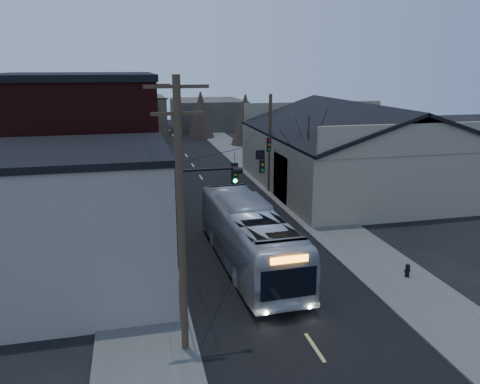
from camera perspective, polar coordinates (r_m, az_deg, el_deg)
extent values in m
plane|color=black|center=(18.21, 11.64, -21.49)|extent=(160.00, 160.00, 0.00)
cube|color=black|center=(44.92, -4.40, 1.23)|extent=(9.00, 110.00, 0.02)
cube|color=#474744|center=(44.42, -12.71, 0.80)|extent=(4.00, 110.00, 0.12)
cube|color=#474744|center=(46.31, 3.56, 1.73)|extent=(4.00, 110.00, 0.12)
cube|color=gray|center=(23.40, -18.48, -3.78)|extent=(8.00, 8.00, 7.00)
cube|color=black|center=(33.79, -18.87, 4.48)|extent=(10.00, 12.00, 10.00)
cube|color=#35312B|center=(49.73, -16.53, 6.11)|extent=(9.00, 14.00, 7.00)
cube|color=gray|center=(43.65, 13.75, 3.77)|extent=(16.00, 20.00, 5.00)
cube|color=black|center=(41.42, 9.07, 8.75)|extent=(8.16, 20.60, 2.86)
cube|color=black|center=(45.05, 18.65, 8.66)|extent=(8.16, 20.60, 2.86)
cube|color=#35312B|center=(78.50, -12.90, 9.08)|extent=(10.00, 12.00, 6.00)
cube|color=#35312B|center=(84.62, -3.98, 9.49)|extent=(12.00, 14.00, 5.00)
cone|color=black|center=(36.32, 8.19, 3.59)|extent=(0.40, 0.40, 7.20)
cylinder|color=#382B1E|center=(17.11, -7.19, -3.82)|extent=(0.28, 0.28, 10.50)
cube|color=#382B1E|center=(16.21, -7.77, 12.63)|extent=(2.20, 0.12, 0.12)
cylinder|color=#382B1E|center=(31.68, -10.16, 4.40)|extent=(0.28, 0.28, 10.00)
cube|color=#382B1E|center=(31.18, -10.55, 12.73)|extent=(2.20, 0.12, 0.12)
cylinder|color=#382B1E|center=(46.53, -11.25, 7.41)|extent=(0.28, 0.28, 9.50)
cube|color=#382B1E|center=(46.17, -11.53, 12.77)|extent=(2.20, 0.12, 0.12)
cylinder|color=#382B1E|center=(61.46, -11.82, 8.96)|extent=(0.28, 0.28, 9.00)
cube|color=#382B1E|center=(61.17, -12.03, 12.78)|extent=(2.20, 0.12, 0.12)
cylinder|color=#382B1E|center=(40.37, 3.66, 5.81)|extent=(0.28, 0.28, 8.50)
cube|color=black|center=(21.66, -0.65, 2.27)|extent=(0.28, 0.20, 1.00)
cube|color=black|center=(26.68, 2.70, 3.39)|extent=(0.28, 0.20, 1.00)
cube|color=black|center=(32.93, 3.54, 5.81)|extent=(0.28, 0.20, 1.00)
imported|color=#A8AEB4|center=(25.80, 1.07, -5.36)|extent=(3.32, 12.58, 3.48)
imported|color=#96999D|center=(49.99, -10.34, 3.16)|extent=(1.65, 3.84, 1.23)
cylinder|color=black|center=(26.22, 19.72, -9.11)|extent=(0.23, 0.23, 0.57)
sphere|color=black|center=(26.10, 19.78, -8.48)|extent=(0.25, 0.25, 0.25)
cylinder|color=black|center=(26.20, 19.73, -9.01)|extent=(0.33, 0.11, 0.11)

